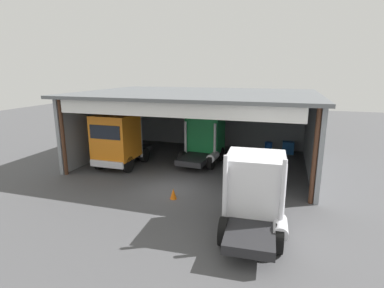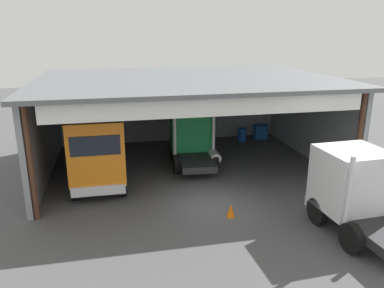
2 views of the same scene
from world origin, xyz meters
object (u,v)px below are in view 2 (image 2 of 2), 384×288
at_px(truck_white_center_right_bay, 355,189).
at_px(oil_drum, 242,135).
at_px(traffic_cone, 231,211).
at_px(truck_orange_center_bay, 97,153).
at_px(tool_cart, 260,132).
at_px(truck_green_center_left_bay, 193,132).

xyz_separation_m(truck_white_center_right_bay, oil_drum, (-0.11, 12.63, -1.23)).
relative_size(oil_drum, traffic_cone, 1.68).
distance_m(truck_orange_center_bay, tool_cart, 13.40).
xyz_separation_m(truck_white_center_right_bay, tool_cart, (1.42, 13.03, -1.21)).
height_order(truck_green_center_left_bay, oil_drum, truck_green_center_left_bay).
relative_size(truck_orange_center_bay, oil_drum, 5.33).
bearing_deg(tool_cart, truck_white_center_right_bay, -96.23).
bearing_deg(truck_white_center_right_bay, truck_orange_center_bay, 146.51).
bearing_deg(tool_cart, traffic_cone, -117.48).
distance_m(truck_orange_center_bay, truck_green_center_left_bay, 6.10).
height_order(truck_green_center_left_bay, tool_cart, truck_green_center_left_bay).
height_order(truck_white_center_right_bay, traffic_cone, truck_white_center_right_bay).
bearing_deg(truck_green_center_left_bay, truck_orange_center_bay, -145.83).
height_order(truck_orange_center_bay, truck_white_center_right_bay, truck_orange_center_bay).
height_order(truck_white_center_right_bay, tool_cart, truck_white_center_right_bay).
bearing_deg(oil_drum, truck_white_center_right_bay, -89.48).
distance_m(tool_cart, traffic_cone, 12.47).
distance_m(truck_white_center_right_bay, traffic_cone, 4.97).
distance_m(truck_white_center_right_bay, tool_cart, 13.16).
bearing_deg(tool_cart, truck_orange_center_bay, -147.41).
distance_m(oil_drum, tool_cart, 1.59).
xyz_separation_m(truck_orange_center_bay, truck_green_center_left_bay, (5.30, 3.01, -0.07)).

